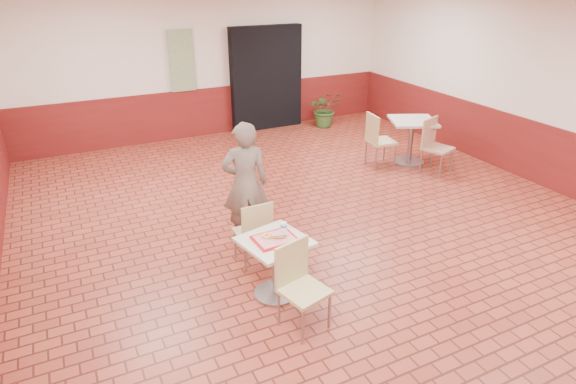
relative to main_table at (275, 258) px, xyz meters
name	(u,v)px	position (x,y,z in m)	size (l,w,h in m)	color
room_shell	(338,129)	(1.21, 0.79, 1.04)	(8.01, 10.01, 3.01)	maroon
wainscot_band	(335,203)	(1.21, 0.79, 0.04)	(8.00, 10.00, 1.00)	maroon
corridor_doorway	(266,79)	(2.41, 5.67, 0.64)	(1.60, 0.22, 2.20)	black
promo_poster	(182,61)	(0.61, 5.73, 1.14)	(0.50, 0.03, 1.20)	gray
main_table	(275,258)	(0.00, 0.00, 0.00)	(0.65, 0.65, 0.69)	beige
chair_main_front	(299,281)	(0.02, -0.53, 0.04)	(0.50, 0.50, 0.89)	#C7BA77
chair_main_back	(254,230)	(0.03, 0.65, 0.01)	(0.39, 0.39, 0.84)	tan
customer	(245,184)	(0.17, 1.24, 0.34)	(0.59, 0.39, 1.61)	#706456
serving_tray	(275,239)	(0.00, 0.00, 0.24)	(0.43, 0.33, 0.03)	red
ring_donut	(267,236)	(-0.06, 0.05, 0.27)	(0.11, 0.11, 0.03)	#F6A259
long_john_donut	(279,236)	(0.05, -0.02, 0.27)	(0.16, 0.11, 0.05)	#C57239
paper_cup	(284,226)	(0.16, 0.12, 0.30)	(0.07, 0.07, 0.09)	white
second_table	(411,134)	(3.89, 2.53, 0.09)	(0.77, 0.77, 0.81)	beige
chair_second_left	(378,137)	(3.23, 2.66, 0.08)	(0.50, 0.50, 0.97)	#CBBD7A
chair_second_front	(434,143)	(3.95, 2.00, 0.07)	(0.56, 0.56, 0.95)	tan
potted_plant	(325,109)	(3.64, 5.19, -0.06)	(0.71, 0.62, 0.79)	#325923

